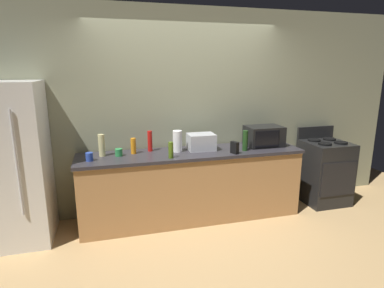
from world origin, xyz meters
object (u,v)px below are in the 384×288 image
object	(u,v)px
bottle_hot_sauce	(150,141)
bottle_olive_oil	(171,150)
refrigerator	(12,164)
bottle_wine	(245,141)
bottle_dish_soap	(133,146)
bottle_vinegar	(102,145)
stove_range	(324,171)
cordless_phone	(235,148)
microwave	(264,136)
toaster_oven	(201,142)
mug_blue	(89,157)
paper_towel_roll	(177,141)
mug_green	(119,152)

from	to	relation	value
bottle_hot_sauce	bottle_olive_oil	xyz separation A→B (m)	(0.19, -0.39, -0.03)
refrigerator	bottle_wine	size ratio (longest dim) A/B	6.90
bottle_dish_soap	bottle_vinegar	size ratio (longest dim) A/B	0.73
stove_range	cordless_phone	world-z (taller)	stove_range
microwave	toaster_oven	size ratio (longest dim) A/B	1.41
toaster_oven	bottle_olive_oil	world-z (taller)	toaster_oven
toaster_oven	bottle_wine	distance (m)	0.56
toaster_oven	mug_blue	size ratio (longest dim) A/B	3.50
toaster_oven	bottle_hot_sauce	xyz separation A→B (m)	(-0.64, 0.11, 0.03)
paper_towel_roll	bottle_dish_soap	world-z (taller)	paper_towel_roll
stove_range	toaster_oven	size ratio (longest dim) A/B	3.18
paper_towel_roll	bottle_dish_soap	bearing A→B (deg)	174.41
stove_range	bottle_olive_oil	xyz separation A→B (m)	(-2.32, -0.21, 0.54)
bottle_olive_oil	bottle_dish_soap	bearing A→B (deg)	141.88
bottle_vinegar	bottle_olive_oil	bearing A→B (deg)	-21.11
cordless_phone	bottle_vinegar	size ratio (longest dim) A/B	0.56
microwave	bottle_hot_sauce	distance (m)	1.53
stove_range	bottle_vinegar	world-z (taller)	bottle_vinegar
microwave	toaster_oven	bearing A→B (deg)	179.21
cordless_phone	toaster_oven	bearing A→B (deg)	121.42
refrigerator	toaster_oven	world-z (taller)	refrigerator
stove_range	bottle_vinegar	xyz separation A→B (m)	(-3.09, 0.09, 0.57)
refrigerator	bottle_hot_sauce	distance (m)	1.56
bottle_dish_soap	mug_blue	world-z (taller)	bottle_dish_soap
paper_towel_roll	stove_range	bearing A→B (deg)	-1.32
bottle_hot_sauce	bottle_dish_soap	world-z (taller)	bottle_hot_sauce
paper_towel_roll	bottle_hot_sauce	xyz separation A→B (m)	(-0.33, 0.12, -0.00)
mug_green	mug_blue	bearing A→B (deg)	-159.18
bottle_dish_soap	bottle_vinegar	bearing A→B (deg)	-177.33
toaster_oven	mug_blue	distance (m)	1.38
refrigerator	toaster_oven	distance (m)	2.19
microwave	mug_green	size ratio (longest dim) A/B	5.41
bottle_vinegar	bottle_wine	bearing A→B (deg)	-6.73
microwave	stove_range	bearing A→B (deg)	-2.81
refrigerator	mug_blue	xyz separation A→B (m)	(0.82, -0.09, 0.05)
bottle_wine	mug_green	xyz separation A→B (m)	(-1.57, 0.16, -0.09)
toaster_oven	mug_green	bearing A→B (deg)	-178.84
stove_range	bottle_hot_sauce	size ratio (longest dim) A/B	4.14
stove_range	refrigerator	bearing A→B (deg)	-180.00
refrigerator	bottle_dish_soap	size ratio (longest dim) A/B	9.23
bottle_olive_oil	bottle_hot_sauce	bearing A→B (deg)	116.21
stove_range	paper_towel_roll	distance (m)	2.25
paper_towel_roll	bottle_hot_sauce	bearing A→B (deg)	159.86
microwave	bottle_dish_soap	xyz separation A→B (m)	(-1.74, 0.06, -0.04)
refrigerator	bottle_dish_soap	bearing A→B (deg)	4.45
paper_towel_roll	bottle_wine	xyz separation A→B (m)	(0.84, -0.17, -0.00)
stove_range	microwave	distance (m)	1.14
microwave	bottle_vinegar	xyz separation A→B (m)	(-2.11, 0.04, -0.00)
bottle_wine	mug_blue	xyz separation A→B (m)	(-1.90, 0.03, -0.08)
refrigerator	stove_range	xyz separation A→B (m)	(4.05, 0.00, -0.44)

